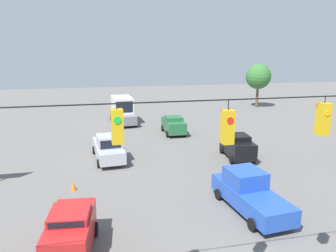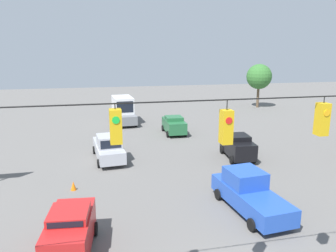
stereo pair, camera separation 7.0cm
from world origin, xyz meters
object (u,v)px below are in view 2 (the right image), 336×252
(overhead_signal_span, at_px, (273,165))
(traffic_cone_nearest, at_px, (58,245))
(pickup_truck_silver_withflow_far, at_px, (109,148))
(box_truck_grey_withflow_deep, at_px, (123,110))
(tree_horizon_left, at_px, (259,77))
(sedan_red_parked_shoulder, at_px, (70,231))
(sedan_green_oncoming_deep, at_px, (174,125))
(traffic_cone_second, at_px, (65,211))
(sedan_black_oncoming_far, at_px, (238,146))
(traffic_cone_third, at_px, (73,186))
(pickup_truck_blue_crossing_near, at_px, (249,193))

(overhead_signal_span, height_order, traffic_cone_nearest, overhead_signal_span)
(pickup_truck_silver_withflow_far, relative_size, box_truck_grey_withflow_deep, 0.90)
(overhead_signal_span, bearing_deg, tree_horizon_left, -117.19)
(sedan_red_parked_shoulder, distance_m, traffic_cone_nearest, 0.95)
(sedan_green_oncoming_deep, distance_m, box_truck_grey_withflow_deep, 7.90)
(sedan_green_oncoming_deep, height_order, traffic_cone_second, sedan_green_oncoming_deep)
(traffic_cone_nearest, bearing_deg, traffic_cone_second, -90.95)
(sedan_red_parked_shoulder, xyz_separation_m, traffic_cone_nearest, (0.57, -0.20, -0.74))
(sedan_black_oncoming_far, height_order, traffic_cone_third, sedan_black_oncoming_far)
(pickup_truck_blue_crossing_near, distance_m, traffic_cone_nearest, 9.97)
(overhead_signal_span, relative_size, sedan_green_oncoming_deep, 5.68)
(pickup_truck_silver_withflow_far, xyz_separation_m, box_truck_grey_withflow_deep, (-2.28, -13.28, 0.57))
(sedan_black_oncoming_far, distance_m, traffic_cone_third, 13.13)
(traffic_cone_third, bearing_deg, sedan_black_oncoming_far, -164.02)
(traffic_cone_nearest, height_order, tree_horizon_left, tree_horizon_left)
(box_truck_grey_withflow_deep, bearing_deg, traffic_cone_nearest, 78.80)
(overhead_signal_span, xyz_separation_m, pickup_truck_blue_crossing_near, (-2.57, -6.38, -4.07))
(traffic_cone_nearest, bearing_deg, tree_horizon_left, -129.16)
(pickup_truck_silver_withflow_far, height_order, traffic_cone_nearest, pickup_truck_silver_withflow_far)
(box_truck_grey_withflow_deep, height_order, sedan_red_parked_shoulder, box_truck_grey_withflow_deep)
(box_truck_grey_withflow_deep, relative_size, traffic_cone_second, 10.67)
(traffic_cone_nearest, bearing_deg, pickup_truck_silver_withflow_far, -102.79)
(box_truck_grey_withflow_deep, bearing_deg, sedan_red_parked_shoulder, 80.12)
(pickup_truck_silver_withflow_far, xyz_separation_m, pickup_truck_blue_crossing_near, (-7.07, 10.20, 0.00))
(overhead_signal_span, distance_m, pickup_truck_blue_crossing_near, 7.99)
(sedan_red_parked_shoulder, xyz_separation_m, pickup_truck_blue_crossing_near, (-9.22, -1.96, -0.05))
(box_truck_grey_withflow_deep, height_order, sedan_black_oncoming_far, box_truck_grey_withflow_deep)
(sedan_black_oncoming_far, distance_m, traffic_cone_nearest, 16.39)
(pickup_truck_blue_crossing_near, distance_m, traffic_cone_third, 10.65)
(pickup_truck_blue_crossing_near, relative_size, traffic_cone_third, 9.83)
(pickup_truck_silver_withflow_far, distance_m, sedan_black_oncoming_far, 10.33)
(pickup_truck_silver_withflow_far, xyz_separation_m, sedan_red_parked_shoulder, (2.14, 12.15, 0.05))
(pickup_truck_silver_withflow_far, bearing_deg, tree_horizon_left, -139.40)
(pickup_truck_blue_crossing_near, relative_size, traffic_cone_second, 9.83)
(overhead_signal_span, relative_size, box_truck_grey_withflow_deep, 3.82)
(sedan_black_oncoming_far, relative_size, traffic_cone_third, 7.29)
(overhead_signal_span, bearing_deg, sedan_green_oncoming_deep, -96.09)
(tree_horizon_left, bearing_deg, pickup_truck_silver_withflow_far, 40.60)
(sedan_red_parked_shoulder, distance_m, pickup_truck_blue_crossing_near, 9.42)
(traffic_cone_nearest, bearing_deg, sedan_red_parked_shoulder, 160.62)
(box_truck_grey_withflow_deep, distance_m, traffic_cone_second, 22.67)
(overhead_signal_span, height_order, traffic_cone_second, overhead_signal_span)
(sedan_green_oncoming_deep, bearing_deg, tree_horizon_left, -141.42)
(pickup_truck_silver_withflow_far, distance_m, box_truck_grey_withflow_deep, 13.49)
(sedan_green_oncoming_deep, bearing_deg, sedan_black_oncoming_far, 109.58)
(pickup_truck_silver_withflow_far, xyz_separation_m, tree_horizon_left, (-23.27, -19.94, 3.66))
(overhead_signal_span, distance_m, sedan_green_oncoming_deep, 24.05)
(box_truck_grey_withflow_deep, relative_size, traffic_cone_third, 10.67)
(pickup_truck_silver_withflow_far, bearing_deg, sedan_green_oncoming_deep, -135.15)
(traffic_cone_second, height_order, traffic_cone_third, same)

